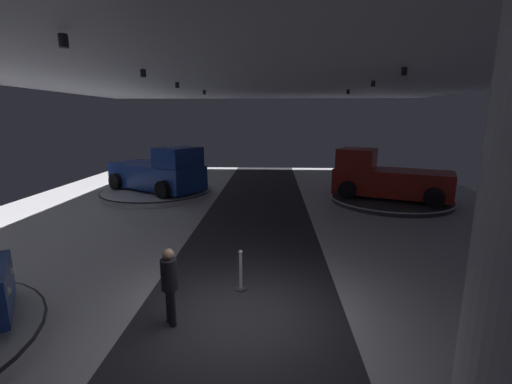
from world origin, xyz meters
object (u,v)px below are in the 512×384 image
display_platform_far_left (157,192)px  pickup_truck_far_left (160,173)px  pickup_truck_far_right (385,178)px  visitor_walking_near (169,282)px  display_car_deep_left (170,160)px  display_platform_far_right (390,199)px  display_platform_deep_left (170,173)px

display_platform_far_left → pickup_truck_far_left: bearing=-32.1°
pickup_truck_far_right → visitor_walking_near: bearing=-124.6°
display_car_deep_left → visitor_walking_near: (5.20, -17.81, -0.20)m
display_car_deep_left → visitor_walking_near: display_car_deep_left is taller
display_platform_far_left → pickup_truck_far_left: (0.27, -0.17, 1.07)m
display_platform_far_right → pickup_truck_far_left: bearing=176.2°
display_platform_far_left → display_platform_far_right: 11.84m
display_platform_far_right → visitor_walking_near: size_ratio=3.57×
display_platform_deep_left → display_car_deep_left: (-0.01, 0.03, 0.92)m
display_platform_far_left → pickup_truck_far_left: size_ratio=1.01×
display_platform_far_left → pickup_truck_far_right: bearing=-4.0°
display_platform_deep_left → display_car_deep_left: display_car_deep_left is taller
display_platform_far_right → display_platform_deep_left: bearing=151.0°
pickup_truck_far_left → visitor_walking_near: (3.82, -11.41, -0.33)m
display_platform_far_left → visitor_walking_near: bearing=-70.5°
display_platform_deep_left → visitor_walking_near: bearing=-73.7°
pickup_truck_far_left → visitor_walking_near: pickup_truck_far_left is taller
display_platform_far_right → visitor_walking_near: bearing=-125.9°
display_platform_far_right → visitor_walking_near: 13.16m
pickup_truck_far_left → display_platform_deep_left: size_ratio=1.20×
display_platform_deep_left → pickup_truck_far_right: bearing=-29.1°
display_platform_far_left → pickup_truck_far_right: pickup_truck_far_right is taller
visitor_walking_near → pickup_truck_far_right: bearing=55.4°
pickup_truck_far_left → display_platform_deep_left: (-1.37, 6.37, -1.05)m
pickup_truck_far_left → pickup_truck_far_right: size_ratio=0.98×
pickup_truck_far_right → display_platform_far_right: bearing=-23.6°
pickup_truck_far_right → visitor_walking_near: 13.08m
visitor_walking_near → display_platform_far_right: bearing=54.1°
display_car_deep_left → display_platform_far_left: bearing=-79.9°
display_platform_far_right → display_car_deep_left: bearing=151.0°
display_car_deep_left → display_platform_far_right: (12.91, -7.17, -0.98)m
visitor_walking_near → pickup_truck_far_left: bearing=108.5°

